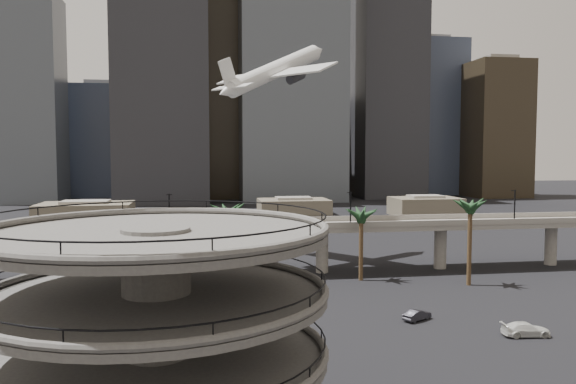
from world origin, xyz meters
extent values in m
cylinder|color=#4D4A48|center=(-13.00, -4.00, 8.00)|extent=(4.40, 4.40, 16.50)
cylinder|color=#4D4A48|center=(-13.00, -4.00, 7.78)|extent=(22.00, 22.00, 0.45)
torus|color=#4D4A48|center=(-13.00, -4.00, 8.25)|extent=(22.20, 22.20, 0.50)
torus|color=black|center=(-13.00, -4.00, 9.05)|extent=(21.80, 21.80, 0.10)
cylinder|color=#4D4A48|center=(-13.00, -4.00, 11.78)|extent=(22.00, 22.00, 0.45)
torus|color=#4D4A48|center=(-13.00, -4.00, 12.25)|extent=(22.20, 22.20, 0.50)
torus|color=black|center=(-13.00, -4.00, 13.05)|extent=(21.80, 21.80, 0.10)
cylinder|color=#4D4A48|center=(-13.00, -4.00, 15.78)|extent=(22.00, 22.00, 0.45)
torus|color=#4D4A48|center=(-13.00, -4.00, 16.25)|extent=(22.20, 22.20, 0.50)
torus|color=black|center=(-13.00, -4.00, 17.05)|extent=(21.80, 21.80, 0.10)
cube|color=slate|center=(0.00, 55.00, 8.00)|extent=(130.00, 9.00, 0.90)
cube|color=slate|center=(0.00, 50.50, 8.90)|extent=(130.00, 0.30, 1.00)
cube|color=slate|center=(0.00, 59.50, 8.90)|extent=(130.00, 0.30, 1.00)
cylinder|color=slate|center=(-33.00, 55.00, 3.80)|extent=(2.20, 2.20, 8.00)
cylinder|color=slate|center=(-11.00, 55.00, 3.80)|extent=(2.20, 2.20, 8.00)
cylinder|color=slate|center=(11.00, 55.00, 3.80)|extent=(2.20, 2.20, 8.00)
cylinder|color=slate|center=(33.00, 55.00, 3.80)|extent=(2.20, 2.20, 8.00)
cylinder|color=slate|center=(55.00, 55.00, 3.80)|extent=(2.20, 2.20, 8.00)
cylinder|color=black|center=(-15.00, 51.00, 11.50)|extent=(0.24, 0.24, 6.00)
cylinder|color=black|center=(15.00, 51.00, 11.50)|extent=(0.24, 0.24, 6.00)
cylinder|color=black|center=(45.00, 51.00, 11.50)|extent=(0.24, 0.24, 6.00)
cylinder|color=#4B3820|center=(-6.00, 44.00, 6.08)|extent=(0.70, 0.70, 12.15)
ellipsoid|color=#19391C|center=(-6.00, 44.00, 12.55)|extent=(4.40, 4.40, 2.00)
cylinder|color=#4B3820|center=(16.00, 48.00, 5.40)|extent=(0.70, 0.70, 10.80)
ellipsoid|color=#19391C|center=(16.00, 48.00, 11.20)|extent=(4.40, 4.40, 2.00)
cylinder|color=#4B3820|center=(32.00, 42.00, 6.30)|extent=(0.70, 0.70, 12.60)
ellipsoid|color=#19391C|center=(32.00, 42.00, 13.00)|extent=(4.40, 4.40, 2.00)
cube|color=brown|center=(-45.00, 140.00, 2.75)|extent=(28.00, 18.00, 5.50)
cube|color=slate|center=(-45.00, 140.00, 5.90)|extent=(14.00, 9.00, 0.80)
cube|color=brown|center=(22.00, 150.00, 2.50)|extent=(24.00, 16.00, 5.00)
cube|color=slate|center=(22.00, 150.00, 5.40)|extent=(12.00, 8.00, 0.80)
cube|color=brown|center=(65.00, 138.00, 3.00)|extent=(22.00, 15.00, 6.00)
cube|color=slate|center=(65.00, 138.00, 6.40)|extent=(11.00, 7.50, 0.80)
cube|color=#474C53|center=(-80.00, 210.00, 43.09)|extent=(26.00, 24.00, 86.18)
cube|color=#353E52|center=(-55.00, 245.00, 26.52)|extent=(30.00, 30.00, 53.03)
cube|color=slate|center=(-55.00, 245.00, 54.23)|extent=(16.50, 16.50, 2.40)
cube|color=black|center=(-25.00, 200.00, 60.77)|extent=(38.00, 30.00, 121.53)
cube|color=black|center=(5.00, 225.00, 49.72)|extent=(28.00, 26.00, 99.44)
cube|color=#474C53|center=(30.00, 205.00, 66.29)|extent=(45.00, 32.00, 132.58)
cube|color=gray|center=(55.00, 240.00, 23.20)|extent=(24.00, 24.00, 46.40)
cube|color=slate|center=(55.00, 240.00, 47.60)|extent=(13.20, 13.20, 2.40)
cube|color=black|center=(78.00, 215.00, 52.48)|extent=(30.00, 28.00, 104.96)
cube|color=#353E52|center=(105.00, 235.00, 38.67)|extent=(34.00, 30.00, 77.34)
cube|color=slate|center=(105.00, 235.00, 78.54)|extent=(18.70, 16.50, 2.40)
cube|color=black|center=(130.00, 210.00, 32.04)|extent=(26.00, 26.00, 64.08)
cube|color=slate|center=(130.00, 210.00, 65.28)|extent=(14.30, 14.30, 2.40)
cube|color=gray|center=(18.00, 260.00, 20.99)|extent=(22.00, 22.00, 41.98)
cube|color=slate|center=(18.00, 260.00, 43.18)|extent=(12.10, 12.10, 2.40)
cylinder|color=silver|center=(4.66, 68.54, 37.07)|extent=(21.19, 17.98, 12.54)
cone|color=silver|center=(14.73, 76.67, 42.34)|extent=(5.27, 5.13, 4.20)
cone|color=silver|center=(-5.41, 60.40, 31.79)|extent=(4.93, 4.77, 3.86)
cube|color=silver|center=(4.17, 68.14, 36.23)|extent=(21.31, 24.53, 2.50)
cube|color=silver|center=(-4.21, 61.37, 32.81)|extent=(7.29, 8.33, 1.03)
cube|color=silver|center=(-4.96, 60.77, 35.15)|extent=(3.73, 3.10, 5.68)
cylinder|color=#242529|center=(1.75, 72.56, 35.23)|extent=(4.39, 4.03, 3.10)
cylinder|color=#242529|center=(7.98, 64.84, 35.23)|extent=(4.39, 4.03, 3.10)
imported|color=#AE3918|center=(-4.10, 18.68, 0.72)|extent=(4.53, 3.28, 1.43)
imported|color=#232328|center=(16.67, 25.43, 0.67)|extent=(4.27, 3.25, 1.35)
imported|color=silver|center=(26.66, 17.62, 0.79)|extent=(5.66, 2.74, 1.59)
camera|label=1|loc=(-10.22, -40.36, 21.01)|focal=35.00mm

